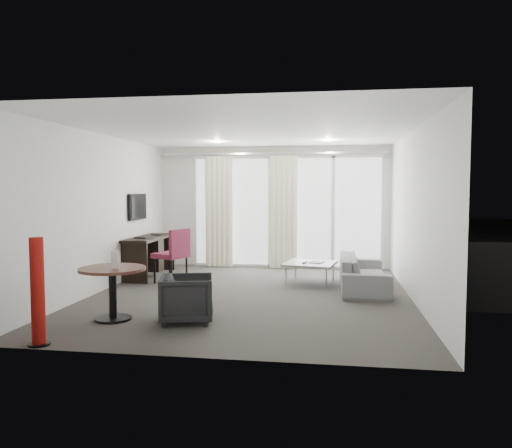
# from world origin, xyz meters

# --- Properties ---
(floor) EXTENTS (5.00, 6.00, 0.00)m
(floor) POSITION_xyz_m (0.00, 0.00, 0.00)
(floor) COLOR #3E3A35
(floor) RESTS_ON ground
(ceiling) EXTENTS (5.00, 6.00, 0.00)m
(ceiling) POSITION_xyz_m (0.00, 0.00, 2.60)
(ceiling) COLOR white
(ceiling) RESTS_ON ground
(wall_left) EXTENTS (0.00, 6.00, 2.60)m
(wall_left) POSITION_xyz_m (-2.50, 0.00, 1.30)
(wall_left) COLOR silver
(wall_left) RESTS_ON ground
(wall_right) EXTENTS (0.00, 6.00, 2.60)m
(wall_right) POSITION_xyz_m (2.50, 0.00, 1.30)
(wall_right) COLOR silver
(wall_right) RESTS_ON ground
(wall_front) EXTENTS (5.00, 0.00, 2.60)m
(wall_front) POSITION_xyz_m (0.00, -3.00, 1.30)
(wall_front) COLOR silver
(wall_front) RESTS_ON ground
(window_panel) EXTENTS (4.00, 0.02, 2.38)m
(window_panel) POSITION_xyz_m (0.30, 2.98, 1.20)
(window_panel) COLOR white
(window_panel) RESTS_ON ground
(window_frame) EXTENTS (4.10, 0.06, 2.44)m
(window_frame) POSITION_xyz_m (0.30, 2.97, 1.20)
(window_frame) COLOR white
(window_frame) RESTS_ON ground
(curtain_left) EXTENTS (0.60, 0.20, 2.38)m
(curtain_left) POSITION_xyz_m (-1.15, 2.82, 1.20)
(curtain_left) COLOR #FBF3CD
(curtain_left) RESTS_ON ground
(curtain_right) EXTENTS (0.60, 0.20, 2.38)m
(curtain_right) POSITION_xyz_m (0.25, 2.82, 1.20)
(curtain_right) COLOR #FBF3CD
(curtain_right) RESTS_ON ground
(curtain_track) EXTENTS (4.80, 0.04, 0.04)m
(curtain_track) POSITION_xyz_m (0.00, 2.82, 2.45)
(curtain_track) COLOR #B2B2B7
(curtain_track) RESTS_ON ceiling
(downlight_a) EXTENTS (0.12, 0.12, 0.02)m
(downlight_a) POSITION_xyz_m (-0.90, 1.60, 2.59)
(downlight_a) COLOR #FFE0B2
(downlight_a) RESTS_ON ceiling
(downlight_b) EXTENTS (0.12, 0.12, 0.02)m
(downlight_b) POSITION_xyz_m (1.20, 1.60, 2.59)
(downlight_b) COLOR #FFE0B2
(downlight_b) RESTS_ON ceiling
(desk) EXTENTS (0.51, 1.64, 0.77)m
(desk) POSITION_xyz_m (-2.22, 1.45, 0.38)
(desk) COLOR black
(desk) RESTS_ON floor
(tv) EXTENTS (0.05, 0.80, 0.50)m
(tv) POSITION_xyz_m (-2.46, 1.45, 1.35)
(tv) COLOR black
(tv) RESTS_ON wall_left
(desk_chair) EXTENTS (0.69, 0.68, 0.99)m
(desk_chair) POSITION_xyz_m (-1.59, 0.83, 0.49)
(desk_chair) COLOR maroon
(desk_chair) RESTS_ON floor
(round_table) EXTENTS (1.08, 1.08, 0.68)m
(round_table) POSITION_xyz_m (-1.52, -1.74, 0.34)
(round_table) COLOR #422318
(round_table) RESTS_ON floor
(menu_card) EXTENTS (0.12, 0.07, 0.22)m
(menu_card) POSITION_xyz_m (-1.45, -1.81, 0.72)
(menu_card) COLOR white
(menu_card) RESTS_ON round_table
(red_lamp) EXTENTS (0.25, 0.25, 1.18)m
(red_lamp) POSITION_xyz_m (-1.86, -2.86, 0.59)
(red_lamp) COLOR maroon
(red_lamp) RESTS_ON floor
(tub_armchair) EXTENTS (0.80, 0.79, 0.60)m
(tub_armchair) POSITION_xyz_m (-0.54, -1.70, 0.30)
(tub_armchair) COLOR black
(tub_armchair) RESTS_ON floor
(coffee_table) EXTENTS (0.99, 0.99, 0.39)m
(coffee_table) POSITION_xyz_m (0.90, 1.11, 0.19)
(coffee_table) COLOR gray
(coffee_table) RESTS_ON floor
(remote) EXTENTS (0.08, 0.16, 0.02)m
(remote) POSITION_xyz_m (0.81, 1.03, 0.36)
(remote) COLOR black
(remote) RESTS_ON coffee_table
(magazine) EXTENTS (0.31, 0.35, 0.02)m
(magazine) POSITION_xyz_m (1.02, 1.13, 0.36)
(magazine) COLOR gray
(magazine) RESTS_ON coffee_table
(sofa) EXTENTS (0.76, 1.95, 0.57)m
(sofa) POSITION_xyz_m (1.81, 0.78, 0.28)
(sofa) COLOR slate
(sofa) RESTS_ON floor
(terrace_slab) EXTENTS (5.60, 3.00, 0.12)m
(terrace_slab) POSITION_xyz_m (0.30, 4.50, -0.06)
(terrace_slab) COLOR #4D4D50
(terrace_slab) RESTS_ON ground
(rattan_chair_a) EXTENTS (0.61, 0.61, 0.82)m
(rattan_chair_a) POSITION_xyz_m (0.79, 4.83, 0.41)
(rattan_chair_a) COLOR brown
(rattan_chair_a) RESTS_ON terrace_slab
(rattan_chair_b) EXTENTS (0.80, 0.80, 0.89)m
(rattan_chair_b) POSITION_xyz_m (2.10, 4.85, 0.44)
(rattan_chair_b) COLOR brown
(rattan_chair_b) RESTS_ON terrace_slab
(rattan_table) EXTENTS (0.53, 0.53, 0.52)m
(rattan_table) POSITION_xyz_m (1.51, 4.04, 0.26)
(rattan_table) COLOR brown
(rattan_table) RESTS_ON terrace_slab
(balustrade) EXTENTS (5.50, 0.06, 1.05)m
(balustrade) POSITION_xyz_m (0.30, 5.95, 0.50)
(balustrade) COLOR #B2B2B7
(balustrade) RESTS_ON terrace_slab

